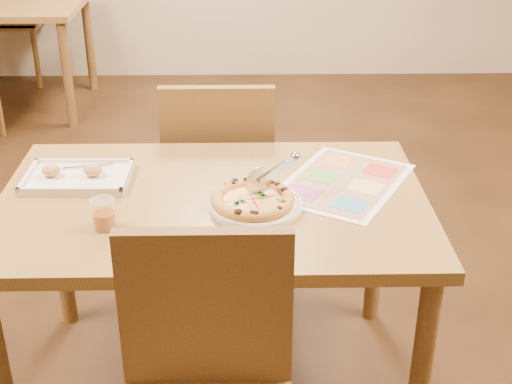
{
  "coord_description": "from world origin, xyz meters",
  "views": [
    {
      "loc": [
        0.09,
        -1.92,
        1.71
      ],
      "look_at": [
        0.13,
        -0.06,
        0.77
      ],
      "focal_mm": 50.0,
      "sensor_mm": 36.0,
      "label": 1
    }
  ],
  "objects_px": {
    "dining_table": "(213,222)",
    "pizza_cutter": "(271,173)",
    "pizza": "(253,200)",
    "chair_far": "(219,162)",
    "chair_near": "(206,372)",
    "menu": "(343,182)",
    "bg_chair_far": "(8,9)",
    "plate": "(256,205)",
    "appetizer_tray": "(77,178)",
    "glass_tumbler": "(104,216)"
  },
  "relations": [
    {
      "from": "pizza_cutter",
      "to": "appetizer_tray",
      "type": "relative_size",
      "value": 0.48
    },
    {
      "from": "bg_chair_far",
      "to": "glass_tumbler",
      "type": "distance_m",
      "value": 3.72
    },
    {
      "from": "plate",
      "to": "pizza",
      "type": "bearing_deg",
      "value": -144.05
    },
    {
      "from": "plate",
      "to": "pizza",
      "type": "xyz_separation_m",
      "value": [
        -0.01,
        -0.01,
        0.02
      ]
    },
    {
      "from": "chair_near",
      "to": "pizza_cutter",
      "type": "xyz_separation_m",
      "value": [
        0.17,
        0.58,
        0.24
      ]
    },
    {
      "from": "appetizer_tray",
      "to": "glass_tumbler",
      "type": "bearing_deg",
      "value": -65.11
    },
    {
      "from": "pizza",
      "to": "glass_tumbler",
      "type": "distance_m",
      "value": 0.43
    },
    {
      "from": "chair_far",
      "to": "plate",
      "type": "height_order",
      "value": "chair_far"
    },
    {
      "from": "pizza",
      "to": "chair_far",
      "type": "bearing_deg",
      "value": 100.16
    },
    {
      "from": "pizza_cutter",
      "to": "menu",
      "type": "bearing_deg",
      "value": -3.29
    },
    {
      "from": "pizza",
      "to": "glass_tumbler",
      "type": "relative_size",
      "value": 2.77
    },
    {
      "from": "chair_far",
      "to": "bg_chair_far",
      "type": "bearing_deg",
      "value": -59.35
    },
    {
      "from": "bg_chair_far",
      "to": "menu",
      "type": "bearing_deg",
      "value": 122.05
    },
    {
      "from": "dining_table",
      "to": "pizza_cutter",
      "type": "distance_m",
      "value": 0.25
    },
    {
      "from": "menu",
      "to": "pizza_cutter",
      "type": "bearing_deg",
      "value": -152.93
    },
    {
      "from": "dining_table",
      "to": "chair_near",
      "type": "relative_size",
      "value": 2.77
    },
    {
      "from": "bg_chair_far",
      "to": "appetizer_tray",
      "type": "height_order",
      "value": "bg_chair_far"
    },
    {
      "from": "dining_table",
      "to": "chair_far",
      "type": "distance_m",
      "value": 0.61
    },
    {
      "from": "appetizer_tray",
      "to": "bg_chair_far",
      "type": "bearing_deg",
      "value": 110.15
    },
    {
      "from": "pizza",
      "to": "plate",
      "type": "bearing_deg",
      "value": 35.95
    },
    {
      "from": "chair_near",
      "to": "glass_tumbler",
      "type": "relative_size",
      "value": 5.26
    },
    {
      "from": "pizza",
      "to": "glass_tumbler",
      "type": "height_order",
      "value": "glass_tumbler"
    },
    {
      "from": "chair_far",
      "to": "menu",
      "type": "distance_m",
      "value": 0.67
    },
    {
      "from": "chair_far",
      "to": "pizza",
      "type": "relative_size",
      "value": 1.9
    },
    {
      "from": "menu",
      "to": "bg_chair_far",
      "type": "bearing_deg",
      "value": 122.05
    },
    {
      "from": "bg_chair_far",
      "to": "menu",
      "type": "xyz_separation_m",
      "value": [
        2.01,
        -3.21,
        0.16
      ]
    },
    {
      "from": "chair_near",
      "to": "pizza",
      "type": "bearing_deg",
      "value": 77.28
    },
    {
      "from": "dining_table",
      "to": "appetizer_tray",
      "type": "relative_size",
      "value": 3.97
    },
    {
      "from": "chair_near",
      "to": "pizza_cutter",
      "type": "bearing_deg",
      "value": 73.18
    },
    {
      "from": "chair_near",
      "to": "chair_far",
      "type": "relative_size",
      "value": 1.0
    },
    {
      "from": "dining_table",
      "to": "pizza_cutter",
      "type": "bearing_deg",
      "value": -7.53
    },
    {
      "from": "bg_chair_far",
      "to": "glass_tumbler",
      "type": "height_order",
      "value": "bg_chair_far"
    },
    {
      "from": "bg_chair_far",
      "to": "plate",
      "type": "xyz_separation_m",
      "value": [
        1.73,
        -3.36,
        0.16
      ]
    },
    {
      "from": "menu",
      "to": "appetizer_tray",
      "type": "bearing_deg",
      "value": 178.3
    },
    {
      "from": "chair_far",
      "to": "menu",
      "type": "bearing_deg",
      "value": 128.83
    },
    {
      "from": "chair_far",
      "to": "appetizer_tray",
      "type": "relative_size",
      "value": 1.44
    },
    {
      "from": "chair_near",
      "to": "appetizer_tray",
      "type": "distance_m",
      "value": 0.86
    },
    {
      "from": "bg_chair_far",
      "to": "menu",
      "type": "distance_m",
      "value": 3.79
    },
    {
      "from": "appetizer_tray",
      "to": "menu",
      "type": "relative_size",
      "value": 0.71
    },
    {
      "from": "pizza_cutter",
      "to": "chair_far",
      "type": "bearing_deg",
      "value": 75.28
    },
    {
      "from": "plate",
      "to": "appetizer_tray",
      "type": "relative_size",
      "value": 0.84
    },
    {
      "from": "dining_table",
      "to": "menu",
      "type": "xyz_separation_m",
      "value": [
        0.41,
        0.1,
        0.09
      ]
    },
    {
      "from": "chair_near",
      "to": "glass_tumbler",
      "type": "height_order",
      "value": "chair_near"
    },
    {
      "from": "chair_far",
      "to": "pizza",
      "type": "distance_m",
      "value": 0.71
    },
    {
      "from": "plate",
      "to": "glass_tumbler",
      "type": "bearing_deg",
      "value": -164.78
    },
    {
      "from": "plate",
      "to": "pizza",
      "type": "relative_size",
      "value": 1.11
    },
    {
      "from": "plate",
      "to": "pizza",
      "type": "height_order",
      "value": "pizza"
    },
    {
      "from": "bg_chair_far",
      "to": "pizza_cutter",
      "type": "xyz_separation_m",
      "value": [
        1.77,
        -3.32,
        0.24
      ]
    },
    {
      "from": "dining_table",
      "to": "menu",
      "type": "height_order",
      "value": "menu"
    },
    {
      "from": "dining_table",
      "to": "plate",
      "type": "relative_size",
      "value": 4.72
    }
  ]
}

